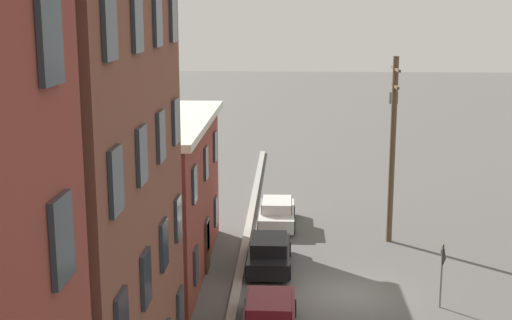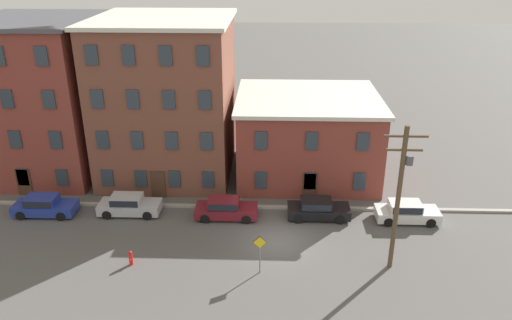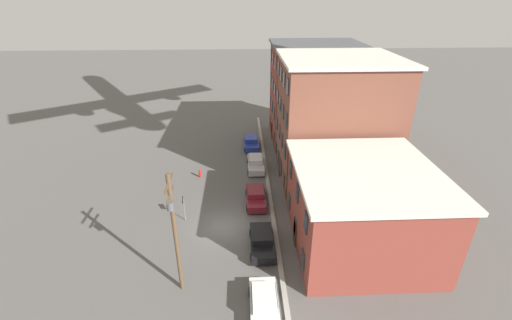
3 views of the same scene
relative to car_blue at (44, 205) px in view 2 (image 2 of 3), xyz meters
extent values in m
plane|color=#565451|center=(16.83, -3.03, -0.75)|extent=(200.00, 200.00, 0.00)
cube|color=#9E998E|center=(16.83, 1.47, -0.67)|extent=(56.00, 0.36, 0.16)
cube|color=brown|center=(-2.77, 8.38, 5.46)|extent=(9.18, 10.82, 12.42)
cube|color=#4C4C51|center=(-2.77, 8.38, 11.82)|extent=(9.68, 11.32, 0.30)
cube|color=#2D3842|center=(-2.77, 2.91, 0.80)|extent=(0.90, 0.10, 1.40)
cube|color=#2D3842|center=(-2.77, 2.91, 3.91)|extent=(0.90, 0.10, 1.40)
cube|color=#2D3842|center=(-2.77, 2.91, 7.01)|extent=(0.90, 0.10, 1.40)
cube|color=#2D3842|center=(0.29, 2.91, 0.80)|extent=(0.90, 0.10, 1.40)
cube|color=#2D3842|center=(0.29, 2.91, 3.91)|extent=(0.90, 0.10, 1.40)
cube|color=#2D3842|center=(0.29, 2.91, 7.01)|extent=(0.90, 0.10, 1.40)
cube|color=#2D3842|center=(0.29, 2.91, 10.12)|extent=(0.90, 0.10, 1.40)
cube|color=#472D1E|center=(-2.77, 2.91, 0.35)|extent=(1.10, 0.10, 2.20)
cube|color=brown|center=(7.68, 8.56, 5.52)|extent=(10.31, 11.16, 12.53)
cube|color=silver|center=(7.68, 8.56, 11.93)|extent=(10.81, 11.66, 0.30)
cube|color=#2D3842|center=(3.82, 2.91, 0.82)|extent=(0.90, 0.10, 1.40)
cube|color=#2D3842|center=(3.82, 2.91, 3.95)|extent=(0.90, 0.10, 1.40)
cube|color=#2D3842|center=(3.82, 2.91, 7.08)|extent=(0.90, 0.10, 1.40)
cube|color=#2D3842|center=(3.82, 2.91, 10.22)|extent=(0.90, 0.10, 1.40)
cube|color=#2D3842|center=(6.39, 2.91, 0.82)|extent=(0.90, 0.10, 1.40)
cube|color=#2D3842|center=(6.39, 2.91, 3.95)|extent=(0.90, 0.10, 1.40)
cube|color=#2D3842|center=(6.39, 2.91, 7.08)|extent=(0.90, 0.10, 1.40)
cube|color=#2D3842|center=(6.39, 2.91, 10.22)|extent=(0.90, 0.10, 1.40)
cube|color=#2D3842|center=(8.97, 2.91, 0.82)|extent=(0.90, 0.10, 1.40)
cube|color=#2D3842|center=(8.97, 2.91, 3.95)|extent=(0.90, 0.10, 1.40)
cube|color=#2D3842|center=(8.97, 2.91, 7.08)|extent=(0.90, 0.10, 1.40)
cube|color=#2D3842|center=(8.97, 2.91, 10.22)|extent=(0.90, 0.10, 1.40)
cube|color=#2D3842|center=(11.55, 2.91, 0.82)|extent=(0.90, 0.10, 1.40)
cube|color=#2D3842|center=(11.55, 2.91, 3.95)|extent=(0.90, 0.10, 1.40)
cube|color=#2D3842|center=(11.55, 2.91, 7.08)|extent=(0.90, 0.10, 1.40)
cube|color=#2D3842|center=(11.55, 2.91, 10.22)|extent=(0.90, 0.10, 1.40)
cube|color=#472D1E|center=(7.68, 2.91, 0.35)|extent=(1.10, 0.10, 2.20)
cube|color=brown|center=(19.26, 8.05, 2.46)|extent=(11.13, 10.15, 6.42)
cube|color=silver|center=(19.26, 8.05, 5.82)|extent=(11.63, 10.65, 0.30)
cube|color=#2D3842|center=(15.55, 2.91, 0.86)|extent=(0.90, 0.10, 1.40)
cube|color=#2D3842|center=(15.55, 2.91, 4.06)|extent=(0.90, 0.10, 1.40)
cube|color=#2D3842|center=(19.26, 2.91, 0.86)|extent=(0.90, 0.10, 1.40)
cube|color=#2D3842|center=(19.26, 2.91, 4.06)|extent=(0.90, 0.10, 1.40)
cube|color=#2D3842|center=(22.97, 2.91, 0.86)|extent=(0.90, 0.10, 1.40)
cube|color=#2D3842|center=(22.97, 2.91, 4.06)|extent=(0.90, 0.10, 1.40)
cube|color=#472D1E|center=(19.26, 2.91, 0.35)|extent=(1.10, 0.10, 2.20)
cube|color=#233899|center=(0.07, 0.00, -0.22)|extent=(4.40, 1.80, 0.70)
cube|color=#233899|center=(-0.13, 0.00, 0.41)|extent=(2.20, 1.51, 0.55)
cube|color=#1E232D|center=(-0.13, 0.00, 0.41)|extent=(2.02, 1.58, 0.48)
cylinder|color=black|center=(1.52, 0.85, -0.42)|extent=(0.66, 0.22, 0.66)
cylinder|color=black|center=(1.52, -0.85, -0.42)|extent=(0.66, 0.22, 0.66)
cylinder|color=black|center=(-1.38, 0.85, -0.42)|extent=(0.66, 0.22, 0.66)
cylinder|color=black|center=(-1.38, -0.85, -0.42)|extent=(0.66, 0.22, 0.66)
cube|color=#B7B7BC|center=(6.15, 0.33, -0.22)|extent=(4.40, 1.80, 0.70)
cube|color=#B7B7BC|center=(5.95, 0.33, 0.41)|extent=(2.20, 1.51, 0.55)
cube|color=#1E232D|center=(5.95, 0.33, 0.41)|extent=(2.02, 1.58, 0.48)
cylinder|color=black|center=(7.60, 1.18, -0.42)|extent=(0.66, 0.22, 0.66)
cylinder|color=black|center=(7.60, -0.52, -0.42)|extent=(0.66, 0.22, 0.66)
cylinder|color=black|center=(4.70, 1.18, -0.42)|extent=(0.66, 0.22, 0.66)
cylinder|color=black|center=(4.70, -0.52, -0.42)|extent=(0.66, 0.22, 0.66)
cube|color=maroon|center=(13.19, 0.03, -0.22)|extent=(4.40, 1.80, 0.70)
cube|color=maroon|center=(12.99, 0.03, 0.41)|extent=(2.20, 1.51, 0.55)
cube|color=#1E232D|center=(12.99, 0.03, 0.41)|extent=(2.02, 1.58, 0.48)
cylinder|color=black|center=(14.64, 0.88, -0.42)|extent=(0.66, 0.22, 0.66)
cylinder|color=black|center=(14.64, -0.82, -0.42)|extent=(0.66, 0.22, 0.66)
cylinder|color=black|center=(11.74, 0.88, -0.42)|extent=(0.66, 0.22, 0.66)
cylinder|color=black|center=(11.74, -0.82, -0.42)|extent=(0.66, 0.22, 0.66)
cube|color=black|center=(19.74, 0.23, -0.22)|extent=(4.40, 1.80, 0.70)
cube|color=black|center=(19.54, 0.23, 0.41)|extent=(2.20, 1.51, 0.55)
cube|color=#1E232D|center=(19.54, 0.23, 0.41)|extent=(2.02, 1.58, 0.48)
cylinder|color=black|center=(21.19, 1.08, -0.42)|extent=(0.66, 0.22, 0.66)
cylinder|color=black|center=(21.19, -0.62, -0.42)|extent=(0.66, 0.22, 0.66)
cylinder|color=black|center=(18.29, 1.08, -0.42)|extent=(0.66, 0.22, 0.66)
cylinder|color=black|center=(18.29, -0.62, -0.42)|extent=(0.66, 0.22, 0.66)
cube|color=silver|center=(25.95, 0.01, -0.22)|extent=(4.40, 1.80, 0.70)
cube|color=silver|center=(25.75, 0.01, 0.41)|extent=(2.20, 1.51, 0.55)
cube|color=#1E232D|center=(25.75, 0.01, 0.41)|extent=(2.02, 1.58, 0.48)
cylinder|color=black|center=(27.40, 0.86, -0.42)|extent=(0.66, 0.22, 0.66)
cylinder|color=black|center=(27.40, -0.84, -0.42)|extent=(0.66, 0.22, 0.66)
cylinder|color=black|center=(24.50, 0.86, -0.42)|extent=(0.66, 0.22, 0.66)
cylinder|color=black|center=(24.50, -0.84, -0.42)|extent=(0.66, 0.22, 0.66)
cylinder|color=slate|center=(15.74, -6.45, 0.45)|extent=(0.08, 0.08, 2.39)
cube|color=yellow|center=(15.74, -6.48, 1.36)|extent=(0.79, 0.03, 0.79)
cube|color=black|center=(15.74, -6.47, 1.36)|extent=(0.86, 0.02, 0.86)
cylinder|color=brown|center=(23.62, -5.56, 3.78)|extent=(0.28, 0.28, 9.05)
cube|color=brown|center=(23.62, -5.56, 7.70)|extent=(2.40, 0.12, 0.12)
cube|color=brown|center=(23.62, -5.56, 6.90)|extent=(2.00, 0.12, 0.12)
cylinder|color=#515156|center=(23.97, -5.56, 6.30)|extent=(0.44, 0.44, 0.55)
cylinder|color=red|center=(7.87, -5.92, -0.35)|extent=(0.24, 0.24, 0.80)
sphere|color=red|center=(7.87, -5.92, 0.10)|extent=(0.22, 0.22, 0.22)
cylinder|color=red|center=(7.87, -6.08, -0.30)|extent=(0.10, 0.12, 0.10)
camera|label=1|loc=(-10.13, -0.61, 10.57)|focal=50.00mm
camera|label=2|loc=(16.38, -31.06, 17.24)|focal=35.00mm
camera|label=3|loc=(41.18, -1.19, 17.84)|focal=24.00mm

